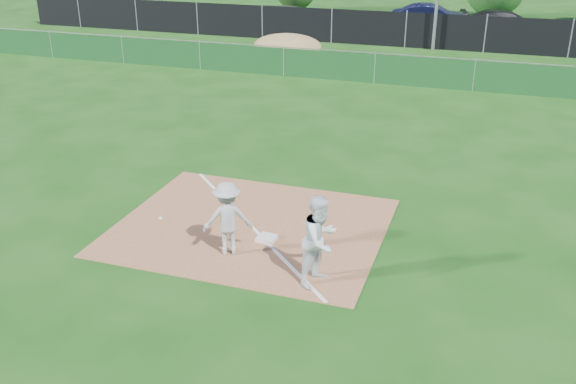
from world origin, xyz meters
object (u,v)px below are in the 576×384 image
object	(u,v)px
first_base	(267,238)
car_left	(292,16)
runner	(320,240)
play_at_first	(228,218)
car_mid	(431,18)
car_right	(506,24)

from	to	relation	value
first_base	car_left	bearing A→B (deg)	107.09
runner	play_at_first	bearing A→B (deg)	97.47
car_mid	car_left	bearing A→B (deg)	94.81
play_at_first	runner	size ratio (longest dim) A/B	1.18
runner	car_right	distance (m)	28.71
car_left	car_right	distance (m)	12.46
first_base	car_mid	size ratio (longest dim) A/B	0.08
first_base	car_left	world-z (taller)	car_left
car_right	car_left	bearing A→B (deg)	84.11
runner	car_mid	xyz separation A→B (m)	(-1.46, 29.07, -0.13)
play_at_first	runner	xyz separation A→B (m)	(2.13, -0.48, 0.10)
car_left	car_mid	bearing A→B (deg)	-67.94
car_right	runner	bearing A→B (deg)	163.93
car_mid	car_right	xyz separation A→B (m)	(4.23, -0.49, -0.04)
car_left	runner	bearing A→B (deg)	-149.05
runner	car_left	distance (m)	29.21
first_base	car_mid	xyz separation A→B (m)	(0.10, 27.81, 0.73)
play_at_first	car_mid	distance (m)	28.60
car_mid	first_base	bearing A→B (deg)	174.20
play_at_first	car_mid	xyz separation A→B (m)	(0.66, 28.59, -0.03)
runner	car_mid	size ratio (longest dim) A/B	0.39
runner	car_right	world-z (taller)	runner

